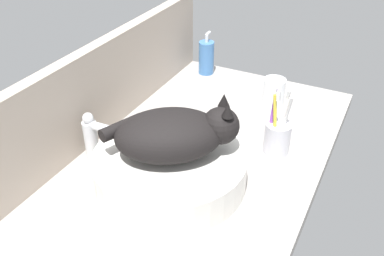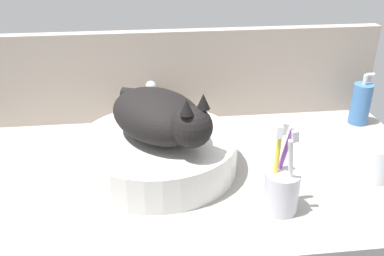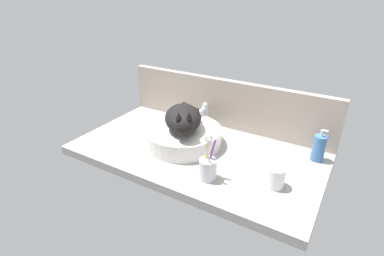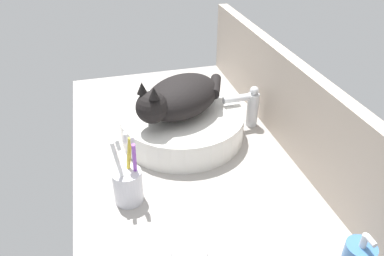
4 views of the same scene
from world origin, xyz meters
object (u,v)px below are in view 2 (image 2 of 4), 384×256
at_px(faucet, 152,104).
at_px(water_glass, 375,165).
at_px(sink_basin, 158,153).
at_px(soap_dispenser, 361,103).
at_px(toothbrush_cup, 281,189).
at_px(cat, 161,116).

relative_size(faucet, water_glass, 1.62).
xyz_separation_m(sink_basin, soap_dispenser, (0.58, 0.18, 0.02)).
relative_size(soap_dispenser, toothbrush_cup, 0.81).
height_order(cat, water_glass, cat).
bearing_deg(soap_dispenser, toothbrush_cup, -133.22).
bearing_deg(soap_dispenser, water_glass, -109.86).
relative_size(faucet, soap_dispenser, 0.90).
xyz_separation_m(cat, toothbrush_cup, (0.23, -0.18, -0.09)).
relative_size(cat, toothbrush_cup, 1.61).
bearing_deg(toothbrush_cup, soap_dispenser, 46.78).
xyz_separation_m(soap_dispenser, water_glass, (-0.10, -0.28, -0.02)).
bearing_deg(toothbrush_cup, sink_basin, 141.12).
distance_m(sink_basin, cat, 0.10).
relative_size(sink_basin, cat, 1.22).
bearing_deg(faucet, sink_basin, -88.27).
bearing_deg(water_glass, soap_dispenser, 70.14).
bearing_deg(sink_basin, toothbrush_cup, -38.88).
distance_m(sink_basin, toothbrush_cup, 0.30).
height_order(cat, soap_dispenser, cat).
bearing_deg(soap_dispenser, sink_basin, -162.91).
relative_size(faucet, toothbrush_cup, 0.73).
relative_size(sink_basin, toothbrush_cup, 1.96).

